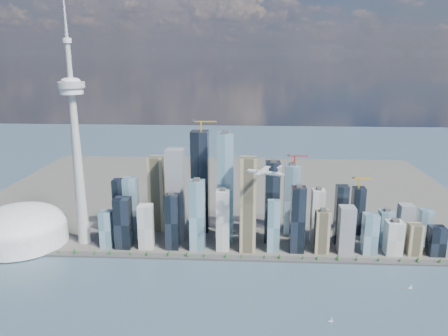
# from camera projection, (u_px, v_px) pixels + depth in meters

# --- Properties ---
(ground) EXTENTS (4000.00, 4000.00, 0.00)m
(ground) POSITION_uv_depth(u_px,v_px,m) (202.00, 332.00, 675.53)
(ground) COLOR #2E4251
(ground) RESTS_ON ground
(seawall) EXTENTS (1100.00, 22.00, 4.00)m
(seawall) POSITION_uv_depth(u_px,v_px,m) (214.00, 258.00, 916.45)
(seawall) COLOR #383838
(seawall) RESTS_ON ground
(land) EXTENTS (1400.00, 900.00, 3.00)m
(land) POSITION_uv_depth(u_px,v_px,m) (225.00, 192.00, 1351.13)
(land) COLOR #4C4C47
(land) RESTS_ON ground
(shoreline_trees) EXTENTS (960.53, 7.20, 8.80)m
(shoreline_trees) POSITION_uv_depth(u_px,v_px,m) (214.00, 255.00, 914.72)
(shoreline_trees) COLOR #3F2D1E
(shoreline_trees) RESTS_ON seawall
(skyscraper_cluster) EXTENTS (736.00, 142.00, 268.83)m
(skyscraper_cluster) POSITION_uv_depth(u_px,v_px,m) (244.00, 207.00, 976.35)
(skyscraper_cluster) COLOR black
(skyscraper_cluster) RESTS_ON land
(needle_tower) EXTENTS (56.00, 56.00, 550.50)m
(needle_tower) POSITION_uv_depth(u_px,v_px,m) (76.00, 141.00, 930.92)
(needle_tower) COLOR #9D9D98
(needle_tower) RESTS_ON land
(dome_stadium) EXTENTS (200.00, 200.00, 86.00)m
(dome_stadium) POSITION_uv_depth(u_px,v_px,m) (21.00, 227.00, 978.64)
(dome_stadium) COLOR silver
(dome_stadium) RESTS_ON land
(airplane) EXTENTS (76.33, 68.33, 19.23)m
(airplane) POSITION_uv_depth(u_px,v_px,m) (265.00, 172.00, 835.27)
(airplane) COLOR silver
(airplane) RESTS_ON ground
(sailboat_west) EXTENTS (7.82, 3.79, 10.86)m
(sailboat_west) POSITION_uv_depth(u_px,v_px,m) (331.00, 320.00, 700.16)
(sailboat_west) COLOR white
(sailboat_west) RESTS_ON ground
(sailboat_east) EXTENTS (7.65, 3.21, 10.57)m
(sailboat_east) POSITION_uv_depth(u_px,v_px,m) (411.00, 287.00, 798.70)
(sailboat_east) COLOR white
(sailboat_east) RESTS_ON ground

